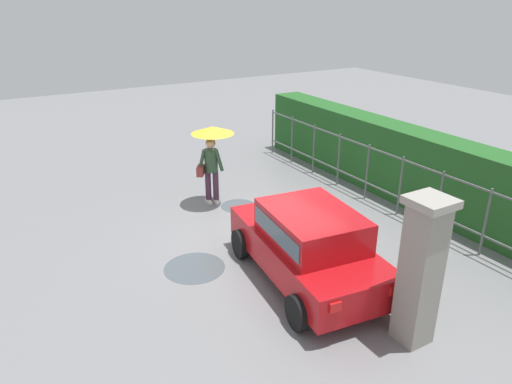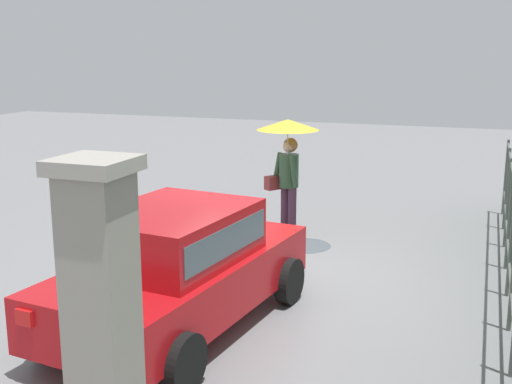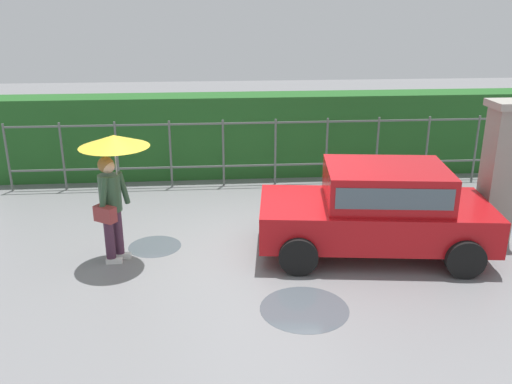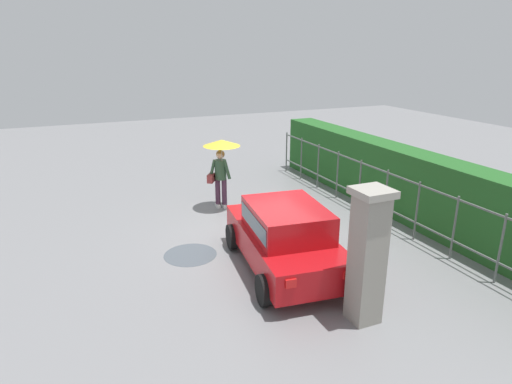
{
  "view_description": "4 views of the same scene",
  "coord_description": "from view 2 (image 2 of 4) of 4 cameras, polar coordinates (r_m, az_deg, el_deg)",
  "views": [
    {
      "loc": [
        7.98,
        -5.05,
        5.02
      ],
      "look_at": [
        -0.06,
        -0.35,
        1.16
      ],
      "focal_mm": 33.34,
      "sensor_mm": 36.0,
      "label": 1
    },
    {
      "loc": [
        8.2,
        2.96,
        3.24
      ],
      "look_at": [
        -0.4,
        -0.12,
        1.21
      ],
      "focal_mm": 45.52,
      "sensor_mm": 36.0,
      "label": 2
    },
    {
      "loc": [
        -0.87,
        -8.44,
        3.99
      ],
      "look_at": [
        -0.21,
        -0.4,
        1.15
      ],
      "focal_mm": 38.59,
      "sensor_mm": 36.0,
      "label": 3
    },
    {
      "loc": [
        9.39,
        -4.26,
        4.58
      ],
      "look_at": [
        -0.13,
        -0.13,
        1.15
      ],
      "focal_mm": 30.98,
      "sensor_mm": 36.0,
      "label": 4
    }
  ],
  "objects": [
    {
      "name": "pedestrian",
      "position": [
        11.21,
        2.8,
        3.82
      ],
      "size": [
        1.07,
        1.07,
        2.06
      ],
      "rotation": [
        0.0,
        0.0,
        -0.59
      ],
      "color": "#47283D",
      "rests_on": "ground"
    },
    {
      "name": "car",
      "position": [
        7.6,
        -6.91,
        -6.28
      ],
      "size": [
        3.89,
        2.22,
        1.48
      ],
      "rotation": [
        0.0,
        0.0,
        3.02
      ],
      "color": "#B71116",
      "rests_on": "ground"
    },
    {
      "name": "ground_plane",
      "position": [
        9.3,
        -0.13,
        -7.87
      ],
      "size": [
        40.0,
        40.0,
        0.0
      ],
      "primitive_type": "plane",
      "color": "slate"
    },
    {
      "name": "puddle_near",
      "position": [
        9.85,
        -11.79,
        -6.94
      ],
      "size": [
        1.22,
        1.22,
        0.0
      ],
      "primitive_type": "cylinder",
      "color": "#4C545B",
      "rests_on": "ground"
    },
    {
      "name": "gate_pillar",
      "position": [
        5.46,
        -13.44,
        -9.32
      ],
      "size": [
        0.6,
        0.6,
        2.42
      ],
      "color": "gray",
      "rests_on": "ground"
    },
    {
      "name": "puddle_far",
      "position": [
        10.96,
        4.25,
        -4.71
      ],
      "size": [
        0.9,
        0.9,
        0.0
      ],
      "primitive_type": "cylinder",
      "color": "#4C545B",
      "rests_on": "ground"
    }
  ]
}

